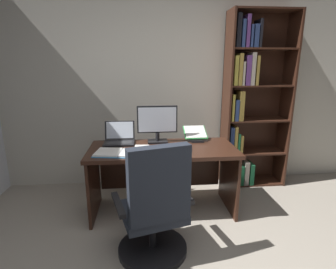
{
  "coord_description": "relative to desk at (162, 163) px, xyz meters",
  "views": [
    {
      "loc": [
        -0.43,
        -1.15,
        1.59
      ],
      "look_at": [
        -0.18,
        1.48,
        0.89
      ],
      "focal_mm": 28.41,
      "sensor_mm": 36.0,
      "label": 1
    }
  ],
  "objects": [
    {
      "name": "office_chair",
      "position": [
        -0.12,
        -0.83,
        -0.1
      ],
      "size": [
        0.69,
        0.6,
        1.02
      ],
      "rotation": [
        0.0,
        0.0,
        0.26
      ],
      "color": "black",
      "rests_on": "ground"
    },
    {
      "name": "open_binder",
      "position": [
        -0.43,
        -0.24,
        0.22
      ],
      "size": [
        0.54,
        0.34,
        0.02
      ],
      "rotation": [
        0.0,
        0.0,
        -0.16
      ],
      "color": "#2D84C6",
      "rests_on": "desk"
    },
    {
      "name": "laptop",
      "position": [
        -0.47,
        0.15,
        0.25
      ],
      "size": [
        0.34,
        0.29,
        0.23
      ],
      "color": "black",
      "rests_on": "desk"
    },
    {
      "name": "wall_back",
      "position": [
        0.24,
        0.79,
        0.84
      ],
      "size": [
        5.09,
        0.12,
        2.74
      ],
      "primitive_type": "cube",
      "color": "beige",
      "rests_on": "ground"
    },
    {
      "name": "keyboard",
      "position": [
        -0.04,
        -0.19,
        0.22
      ],
      "size": [
        0.42,
        0.15,
        0.02
      ],
      "primitive_type": "cube",
      "color": "black",
      "rests_on": "desk"
    },
    {
      "name": "computer_mouse",
      "position": [
        0.26,
        -0.19,
        0.23
      ],
      "size": [
        0.06,
        0.1,
        0.04
      ],
      "primitive_type": "ellipsoid",
      "color": "black",
      "rests_on": "desk"
    },
    {
      "name": "bookshelf",
      "position": [
        1.16,
        0.55,
        0.56
      ],
      "size": [
        0.83,
        0.34,
        2.22
      ],
      "color": "#381E14",
      "rests_on": "ground"
    },
    {
      "name": "notepad",
      "position": [
        -0.22,
        -0.08,
        0.21
      ],
      "size": [
        0.17,
        0.22,
        0.01
      ],
      "primitive_type": "cube",
      "rotation": [
        0.0,
        0.0,
        -0.08
      ],
      "color": "white",
      "rests_on": "desk"
    },
    {
      "name": "monitor",
      "position": [
        -0.04,
        0.14,
        0.41
      ],
      "size": [
        0.45,
        0.16,
        0.41
      ],
      "color": "black",
      "rests_on": "desk"
    },
    {
      "name": "reading_stand_with_book",
      "position": [
        0.41,
        0.21,
        0.27
      ],
      "size": [
        0.26,
        0.29,
        0.14
      ],
      "color": "black",
      "rests_on": "desk"
    },
    {
      "name": "pen",
      "position": [
        -0.2,
        -0.08,
        0.22
      ],
      "size": [
        0.14,
        0.03,
        0.01
      ],
      "primitive_type": "cylinder",
      "rotation": [
        0.0,
        1.57,
        -0.15
      ],
      "color": "maroon",
      "rests_on": "notepad"
    },
    {
      "name": "desk",
      "position": [
        0.0,
        0.0,
        0.0
      ],
      "size": [
        1.55,
        0.69,
        0.74
      ],
      "color": "#381E14",
      "rests_on": "ground"
    }
  ]
}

